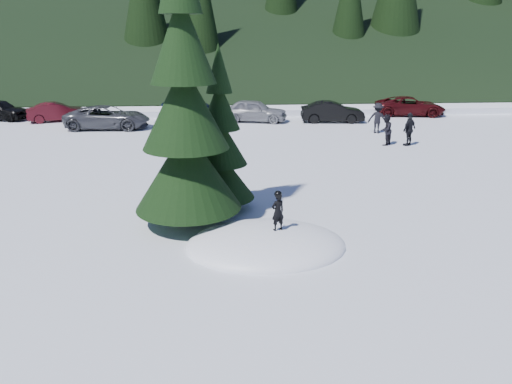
{
  "coord_description": "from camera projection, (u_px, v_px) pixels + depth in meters",
  "views": [
    {
      "loc": [
        -1.2,
        -12.67,
        5.68
      ],
      "look_at": [
        -0.17,
        1.51,
        1.1
      ],
      "focal_mm": 35.0,
      "sensor_mm": 36.0,
      "label": 1
    }
  ],
  "objects": [
    {
      "name": "adult_1",
      "position": [
        409.0,
        129.0,
        25.82
      ],
      "size": [
        1.05,
        0.94,
        1.72
      ],
      "primitive_type": "imported",
      "rotation": [
        0.0,
        0.0,
        3.8
      ],
      "color": "black",
      "rests_on": "ground"
    },
    {
      "name": "ground",
      "position": [
        266.0,
        246.0,
        13.86
      ],
      "size": [
        200.0,
        200.0,
        0.0
      ],
      "primitive_type": "plane",
      "color": "white",
      "rests_on": "ground"
    },
    {
      "name": "car_1",
      "position": [
        57.0,
        112.0,
        32.98
      ],
      "size": [
        4.0,
        2.48,
        1.24
      ],
      "primitive_type": "imported",
      "rotation": [
        0.0,
        0.0,
        1.91
      ],
      "color": "#3F0B12",
      "rests_on": "ground"
    },
    {
      "name": "adult_2",
      "position": [
        378.0,
        118.0,
        29.06
      ],
      "size": [
        1.3,
        1.12,
        1.75
      ],
      "primitive_type": "imported",
      "rotation": [
        0.0,
        0.0,
        2.63
      ],
      "color": "black",
      "rests_on": "ground"
    },
    {
      "name": "car_2",
      "position": [
        107.0,
        117.0,
        30.43
      ],
      "size": [
        5.14,
        2.55,
        1.4
      ],
      "primitive_type": "imported",
      "rotation": [
        0.0,
        0.0,
        1.52
      ],
      "color": "#47484E",
      "rests_on": "ground"
    },
    {
      "name": "spruce_short",
      "position": [
        220.0,
        147.0,
        16.17
      ],
      "size": [
        2.2,
        2.2,
        5.37
      ],
      "color": "black",
      "rests_on": "ground"
    },
    {
      "name": "spruce_tall",
      "position": [
        185.0,
        117.0,
        14.39
      ],
      "size": [
        3.2,
        3.2,
        8.6
      ],
      "color": "black",
      "rests_on": "ground"
    },
    {
      "name": "car_4",
      "position": [
        254.0,
        111.0,
        32.78
      ],
      "size": [
        4.58,
        2.66,
        1.46
      ],
      "primitive_type": "imported",
      "rotation": [
        0.0,
        0.0,
        1.34
      ],
      "color": "gray",
      "rests_on": "ground"
    },
    {
      "name": "child_skier",
      "position": [
        278.0,
        212.0,
        13.56
      ],
      "size": [
        0.46,
        0.39,
        1.06
      ],
      "primitive_type": "imported",
      "rotation": [
        0.0,
        0.0,
        3.56
      ],
      "color": "black",
      "rests_on": "snow_mound"
    },
    {
      "name": "adult_0",
      "position": [
        386.0,
        130.0,
        25.96
      ],
      "size": [
        0.97,
        0.99,
        1.6
      ],
      "primitive_type": "imported",
      "rotation": [
        0.0,
        0.0,
        3.99
      ],
      "color": "black",
      "rests_on": "ground"
    },
    {
      "name": "car_5",
      "position": [
        332.0,
        112.0,
        32.64
      ],
      "size": [
        4.21,
        1.79,
        1.35
      ],
      "primitive_type": "imported",
      "rotation": [
        0.0,
        0.0,
        1.48
      ],
      "color": "black",
      "rests_on": "ground"
    },
    {
      "name": "snow_mound",
      "position": [
        266.0,
        246.0,
        13.86
      ],
      "size": [
        4.48,
        3.52,
        0.96
      ],
      "primitive_type": "ellipsoid",
      "color": "white",
      "rests_on": "ground"
    },
    {
      "name": "car_3",
      "position": [
        200.0,
        112.0,
        32.57
      ],
      "size": [
        4.85,
        2.47,
        1.35
      ],
      "primitive_type": "imported",
      "rotation": [
        0.0,
        0.0,
        1.44
      ],
      "color": "black",
      "rests_on": "ground"
    },
    {
      "name": "car_6",
      "position": [
        410.0,
        106.0,
        35.26
      ],
      "size": [
        5.07,
        2.91,
        1.33
      ],
      "primitive_type": "imported",
      "rotation": [
        0.0,
        0.0,
        1.42
      ],
      "color": "#3E0B0E",
      "rests_on": "ground"
    }
  ]
}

